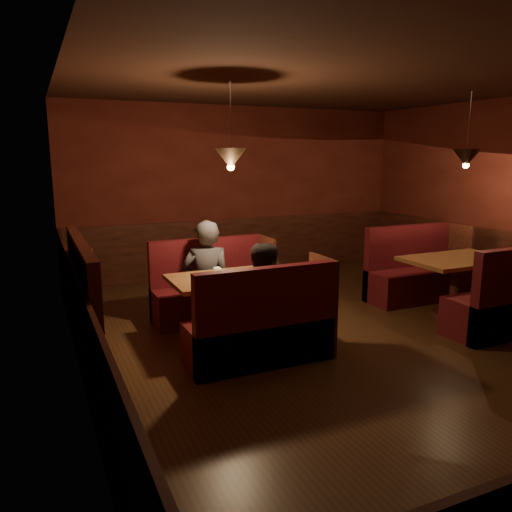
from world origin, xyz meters
name	(u,v)px	position (x,y,z in m)	size (l,w,h in m)	color
room	(337,251)	(-0.28, 0.05, 1.05)	(6.02, 7.02, 2.92)	#3D2514
main_table	(233,291)	(-1.29, 0.60, 0.57)	(1.38, 0.84, 0.97)	brown
main_bench_far	(212,294)	(-1.27, 1.39, 0.33)	(1.52, 0.54, 1.04)	black
main_bench_near	(264,332)	(-1.27, -0.18, 0.33)	(1.52, 0.54, 1.04)	black
second_table	(457,273)	(1.71, 0.21, 0.57)	(1.37, 0.87, 0.77)	brown
second_bench_far	(414,276)	(1.74, 1.03, 0.34)	(1.51, 0.57, 1.08)	black
second_bench_near	(511,306)	(1.74, -0.61, 0.34)	(1.51, 0.57, 1.08)	black
diner_a	(206,259)	(-1.40, 1.21, 0.83)	(0.61, 0.40, 1.67)	#35343A
diner_b	(268,284)	(-1.15, -0.02, 0.78)	(0.76, 0.59, 1.56)	black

